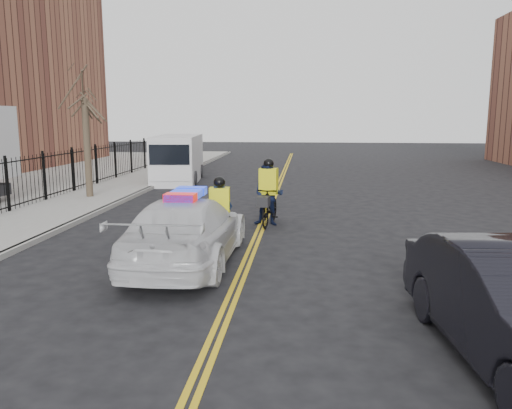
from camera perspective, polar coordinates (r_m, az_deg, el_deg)
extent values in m
plane|color=black|center=(10.44, -2.10, -9.09)|extent=(120.00, 120.00, 0.00)
cube|color=gold|center=(18.15, 1.07, -0.85)|extent=(0.10, 60.00, 0.01)
cube|color=gold|center=(18.14, 1.58, -0.86)|extent=(0.10, 60.00, 0.01)
cube|color=gray|center=(20.14, -20.47, -0.21)|extent=(3.00, 60.00, 0.15)
cube|color=gray|center=(19.52, -16.52, -0.29)|extent=(0.20, 60.00, 0.15)
cylinder|color=#392D21|center=(21.75, -18.73, 6.11)|extent=(0.28, 0.28, 4.00)
imported|color=silver|center=(11.77, -7.88, -2.98)|extent=(2.25, 5.45, 1.58)
cube|color=#0C26CC|center=(11.61, -7.98, 1.20)|extent=(0.67, 1.45, 0.16)
cube|color=silver|center=(27.11, -8.90, 5.21)|extent=(2.78, 5.96, 2.45)
cube|color=silver|center=(24.66, -9.68, 4.23)|extent=(2.16, 1.09, 1.28)
cube|color=black|center=(24.19, -9.88, 5.63)|extent=(1.92, 0.33, 0.96)
cylinder|color=black|center=(25.68, -11.61, 2.95)|extent=(0.35, 0.77, 0.75)
cylinder|color=black|center=(25.39, -7.11, 3.00)|extent=(0.35, 0.77, 0.75)
cylinder|color=black|center=(29.02, -10.37, 3.78)|extent=(0.35, 0.77, 0.75)
cylinder|color=black|center=(28.76, -6.38, 3.82)|extent=(0.35, 0.77, 0.75)
imported|color=black|center=(12.81, -4.14, -3.10)|extent=(0.86, 2.03, 1.04)
imported|color=black|center=(12.73, -4.16, -1.47)|extent=(0.68, 0.48, 1.78)
cube|color=yellow|center=(12.66, -4.18, 0.26)|extent=(0.54, 0.39, 0.75)
sphere|color=black|center=(12.59, -4.21, 2.54)|extent=(0.30, 0.30, 0.30)
cube|color=black|center=(12.08, -4.42, -2.51)|extent=(0.35, 0.40, 0.28)
imported|color=black|center=(15.86, 1.43, -0.12)|extent=(0.87, 2.17, 1.27)
imported|color=black|center=(15.80, 1.44, 1.12)|extent=(1.04, 0.86, 1.96)
cube|color=yellow|center=(15.74, 1.44, 2.67)|extent=(0.60, 0.45, 0.82)
sphere|color=black|center=(15.68, 1.45, 4.70)|extent=(0.33, 0.33, 0.33)
cube|color=black|center=(15.08, 0.84, 0.34)|extent=(0.41, 0.45, 0.30)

